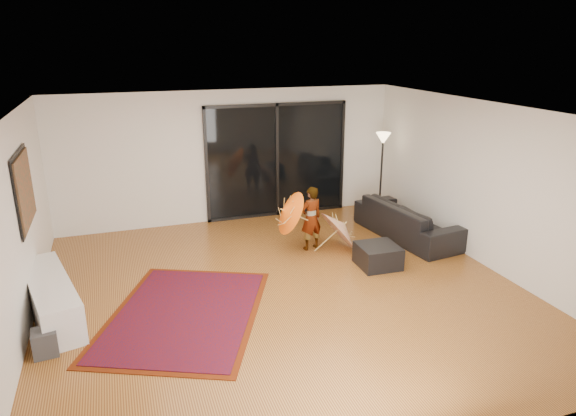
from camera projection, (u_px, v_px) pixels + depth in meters
name	position (u px, v px, depth m)	size (l,w,h in m)	color
floor	(284.00, 291.00, 7.78)	(7.00, 7.00, 0.00)	#A86D2E
ceiling	(284.00, 112.00, 6.94)	(7.00, 7.00, 0.00)	white
wall_back	(230.00, 157.00, 10.51)	(7.00, 7.00, 0.00)	silver
wall_front	(419.00, 331.00, 4.22)	(7.00, 7.00, 0.00)	silver
wall_left	(14.00, 235.00, 6.29)	(7.00, 7.00, 0.00)	silver
wall_right	(485.00, 185.00, 8.44)	(7.00, 7.00, 0.00)	silver
sliding_door	(277.00, 160.00, 10.84)	(3.06, 0.07, 2.40)	black
painting	(24.00, 190.00, 7.10)	(0.04, 1.28, 1.08)	black
media_console	(51.00, 298.00, 6.99)	(0.50, 2.00, 0.56)	white
speaker	(45.00, 342.00, 6.17)	(0.28, 0.28, 0.32)	#424244
persian_rug	(185.00, 314.00, 7.12)	(2.95, 3.34, 0.02)	#571C07
sofa	(407.00, 220.00, 9.83)	(2.31, 0.90, 0.68)	black
ottoman	(378.00, 256.00, 8.59)	(0.65, 0.65, 0.37)	black
floor_lamp	(383.00, 151.00, 10.76)	(0.31, 0.31, 1.79)	black
child	(311.00, 218.00, 9.18)	(0.43, 0.28, 1.17)	#999999
parasol_orange	(283.00, 215.00, 8.92)	(0.52, 0.80, 0.85)	#FF620D
parasol_white	(345.00, 222.00, 9.26)	(0.68, 0.86, 0.95)	silver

